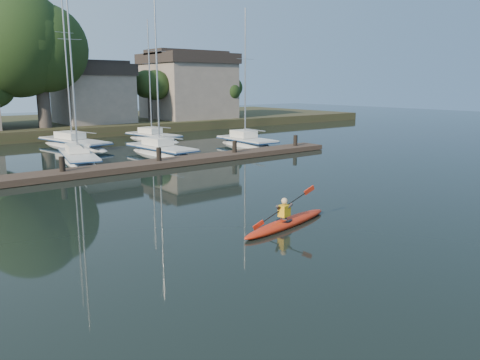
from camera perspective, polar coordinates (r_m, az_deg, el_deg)
ground at (r=17.14m, az=3.64°, el=-5.85°), size 160.00×160.00×0.00m
kayak at (r=17.34m, az=5.65°, el=-5.02°), size 4.82×1.56×1.53m
dock at (r=28.81m, az=-15.09°, el=1.37°), size 34.00×2.00×1.80m
sailboat_2 at (r=33.51m, az=-19.04°, el=1.88°), size 3.51×8.51×13.72m
sailboat_3 at (r=35.43m, az=-9.55°, el=2.82°), size 2.80×8.20×12.97m
sailboat_4 at (r=39.81m, az=0.79°, el=3.93°), size 2.50×7.44×12.51m
sailboat_6 at (r=41.57m, az=-19.54°, el=3.61°), size 4.04×10.10×15.72m
sailboat_7 at (r=44.76m, az=-10.51°, el=4.62°), size 3.32×7.70×12.03m
shore at (r=54.01m, az=-24.72°, el=8.56°), size 90.00×25.25×12.75m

